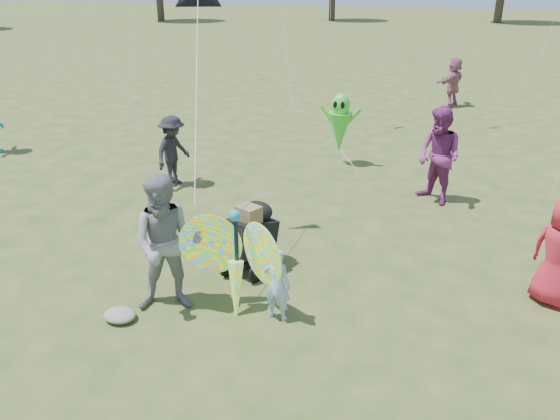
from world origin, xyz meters
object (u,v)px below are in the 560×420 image
(adult_man, at_px, (167,244))
(alien_kite, at_px, (340,125))
(crowd_j, at_px, (453,82))
(crowd_e, at_px, (439,156))
(child_girl, at_px, (277,284))
(butterfly_kite, at_px, (236,262))
(crowd_a, at_px, (559,252))
(crowd_b, at_px, (173,151))
(jogging_stroller, at_px, (252,232))

(adult_man, xyz_separation_m, alien_kite, (0.47, 6.95, -0.01))
(crowd_j, bearing_deg, crowd_e, 26.03)
(child_girl, relative_size, adult_man, 0.54)
(butterfly_kite, bearing_deg, adult_man, -161.37)
(crowd_a, bearing_deg, crowd_e, -26.72)
(crowd_a, relative_size, crowd_j, 0.92)
(crowd_e, xyz_separation_m, butterfly_kite, (-2.10, -5.00, -0.24))
(crowd_b, bearing_deg, jogging_stroller, -125.74)
(adult_man, relative_size, butterfly_kite, 1.12)
(butterfly_kite, xyz_separation_m, alien_kite, (-0.39, 6.66, 0.24))
(adult_man, height_order, crowd_j, adult_man)
(jogging_stroller, height_order, butterfly_kite, butterfly_kite)
(crowd_e, height_order, crowd_j, crowd_e)
(crowd_e, height_order, alien_kite, crowd_e)
(child_girl, relative_size, jogging_stroller, 0.93)
(crowd_a, xyz_separation_m, crowd_j, (-2.49, 12.64, 0.06))
(child_girl, height_order, crowd_j, crowd_j)
(adult_man, relative_size, crowd_e, 1.01)
(crowd_e, distance_m, alien_kite, 2.99)
(crowd_j, distance_m, alien_kite, 7.99)
(child_girl, xyz_separation_m, crowd_b, (-4.00, 3.98, 0.25))
(crowd_j, xyz_separation_m, jogging_stroller, (-1.86, -13.26, -0.24))
(crowd_e, distance_m, crowd_j, 9.41)
(child_girl, xyz_separation_m, crowd_e, (1.49, 5.02, 0.45))
(crowd_a, height_order, crowd_e, crowd_e)
(crowd_j, relative_size, jogging_stroller, 1.50)
(child_girl, distance_m, crowd_e, 5.26)
(adult_man, bearing_deg, butterfly_kite, -6.65)
(crowd_e, height_order, jogging_stroller, crowd_e)
(alien_kite, bearing_deg, crowd_e, -33.63)
(crowd_e, bearing_deg, butterfly_kite, -75.17)
(child_girl, bearing_deg, crowd_b, -39.85)
(crowd_b, height_order, jogging_stroller, crowd_b)
(child_girl, height_order, crowd_a, crowd_a)
(adult_man, height_order, butterfly_kite, adult_man)
(crowd_j, xyz_separation_m, alien_kite, (-1.97, -7.74, 0.12))
(crowd_e, relative_size, crowd_j, 1.14)
(alien_kite, bearing_deg, adult_man, -93.89)
(child_girl, bearing_deg, butterfly_kite, 2.84)
(adult_man, bearing_deg, crowd_a, -2.78)
(child_girl, bearing_deg, adult_man, 15.37)
(alien_kite, bearing_deg, crowd_j, 75.70)
(child_girl, distance_m, butterfly_kite, 0.64)
(jogging_stroller, relative_size, alien_kite, 0.65)
(adult_man, xyz_separation_m, butterfly_kite, (0.87, 0.29, -0.25))
(crowd_a, bearing_deg, alien_kite, -15.72)
(jogging_stroller, bearing_deg, child_girl, -32.03)
(adult_man, xyz_separation_m, jogging_stroller, (0.59, 1.43, -0.36))
(crowd_j, bearing_deg, jogging_stroller, 14.92)
(child_girl, bearing_deg, crowd_e, -101.45)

